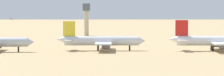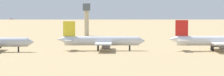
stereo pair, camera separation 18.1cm
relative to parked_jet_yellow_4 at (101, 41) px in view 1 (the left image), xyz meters
The scene contains 4 objects.
ground 5.68m from the parked_jet_yellow_4, 33.56° to the left, with size 4000.00×4000.00×0.00m, color tan.
parked_jet_yellow_4 is the anchor object (origin of this frame).
parked_jet_red_5 52.20m from the parked_jet_yellow_4, ahead, with size 42.68×35.86×14.10m.
control_tower 144.58m from the parked_jet_yellow_4, 94.08° to the left, with size 5.20×5.20×22.84m.
Camera 1 is at (-2.55, -267.34, 19.47)m, focal length 92.78 mm.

